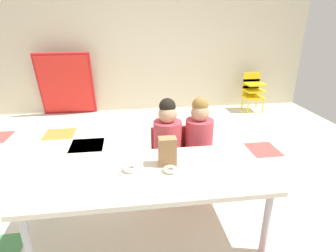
{
  "coord_description": "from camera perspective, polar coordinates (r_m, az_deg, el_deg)",
  "views": [
    {
      "loc": [
        -0.28,
        -2.53,
        1.58
      ],
      "look_at": [
        -0.01,
        -0.57,
        0.8
      ],
      "focal_mm": 29.25,
      "sensor_mm": 36.0,
      "label": 1
    }
  ],
  "objects": [
    {
      "name": "kid_chair_yellow_stack",
      "position": [
        5.21,
        17.3,
        7.35
      ],
      "size": [
        0.32,
        0.3,
        0.68
      ],
      "color": "yellow",
      "rests_on": "ground_plane"
    },
    {
      "name": "folded_activity_table",
      "position": [
        4.99,
        -20.46,
        8.08
      ],
      "size": [
        0.9,
        0.29,
        1.09
      ],
      "color": "red",
      "rests_on": "ground_plane"
    },
    {
      "name": "paper_bag_brown",
      "position": [
        2.04,
        -0.12,
        -5.31
      ],
      "size": [
        0.13,
        0.09,
        0.22
      ],
      "primitive_type": "cube",
      "color": "#9E754C",
      "rests_on": "craft_table"
    },
    {
      "name": "craft_table",
      "position": [
        2.02,
        -3.88,
        -10.67
      ],
      "size": [
        1.71,
        0.73,
        0.55
      ],
      "color": "beige",
      "rests_on": "ground_plane"
    },
    {
      "name": "paper_plate_near_edge",
      "position": [
        2.02,
        -7.84,
        -9.17
      ],
      "size": [
        0.18,
        0.18,
        0.01
      ],
      "primitive_type": "cylinder",
      "color": "white",
      "rests_on": "craft_table"
    },
    {
      "name": "seated_child_near_camera",
      "position": [
        2.54,
        -0.11,
        -2.27
      ],
      "size": [
        0.32,
        0.32,
        0.92
      ],
      "color": "red",
      "rests_on": "ground_plane"
    },
    {
      "name": "seated_child_middle_seat",
      "position": [
        2.6,
        6.46,
        -1.88
      ],
      "size": [
        0.33,
        0.33,
        0.92
      ],
      "color": "red",
      "rests_on": "ground_plane"
    },
    {
      "name": "back_wall",
      "position": [
        4.98,
        -4.96,
        18.62
      ],
      "size": [
        5.9,
        0.1,
        2.68
      ],
      "primitive_type": "cube",
      "color": "beige",
      "rests_on": "ground_plane"
    },
    {
      "name": "ground_plane",
      "position": [
        3.0,
        -1.62,
        -10.52
      ],
      "size": [
        5.9,
        4.86,
        0.02
      ],
      "color": "silver"
    },
    {
      "name": "donut_powdered_on_plate",
      "position": [
        2.01,
        -7.87,
        -8.66
      ],
      "size": [
        0.12,
        0.12,
        0.03
      ],
      "primitive_type": "torus",
      "color": "white",
      "rests_on": "craft_table"
    },
    {
      "name": "donut_powdered_loose",
      "position": [
        2.0,
        0.44,
        -9.05
      ],
      "size": [
        0.11,
        0.11,
        0.03
      ],
      "primitive_type": "torus",
      "color": "white",
      "rests_on": "craft_table"
    }
  ]
}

